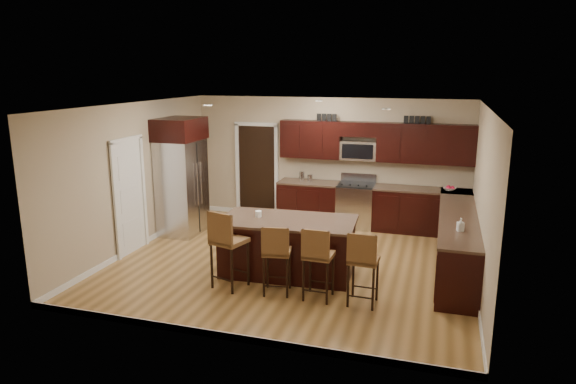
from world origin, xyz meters
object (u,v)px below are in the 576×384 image
(range, at_px, (356,205))
(stool_mid, at_px, (276,252))
(island, at_px, (288,248))
(stool_right, at_px, (317,255))
(refrigerator, at_px, (182,175))
(stool_left, at_px, (226,241))
(stool_extra, at_px, (363,260))

(range, height_order, stool_mid, range)
(island, relative_size, stool_right, 2.04)
(stool_right, height_order, refrigerator, refrigerator)
(stool_mid, bearing_deg, island, 85.32)
(refrigerator, bearing_deg, stool_left, -49.44)
(refrigerator, bearing_deg, stool_right, -34.21)
(range, xyz_separation_m, stool_mid, (-0.54, -3.75, 0.20))
(stool_right, xyz_separation_m, refrigerator, (-3.38, 2.30, 0.52))
(stool_left, relative_size, stool_extra, 1.12)
(range, distance_m, refrigerator, 3.68)
(stool_extra, bearing_deg, stool_left, -178.04)
(island, distance_m, stool_mid, 0.88)
(stool_mid, distance_m, stool_extra, 1.27)
(stool_left, bearing_deg, refrigerator, 146.80)
(stool_left, height_order, stool_mid, stool_left)
(island, xyz_separation_m, stool_extra, (1.35, -0.84, 0.25))
(stool_mid, relative_size, stool_right, 0.98)
(range, relative_size, island, 0.50)
(stool_mid, bearing_deg, stool_left, 170.09)
(island, relative_size, stool_left, 1.82)
(stool_extra, bearing_deg, stool_right, -178.18)
(stool_mid, distance_m, refrigerator, 3.63)
(stool_mid, xyz_separation_m, stool_right, (0.62, -0.00, 0.01))
(range, distance_m, stool_left, 3.99)
(island, relative_size, stool_mid, 2.08)
(stool_mid, xyz_separation_m, refrigerator, (-2.76, 2.30, 0.53))
(stool_left, relative_size, stool_right, 1.12)
(range, distance_m, stool_right, 3.76)
(stool_right, bearing_deg, stool_left, -177.97)
(refrigerator, height_order, stool_extra, refrigerator)
(range, relative_size, stool_left, 0.90)
(range, height_order, stool_right, range)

